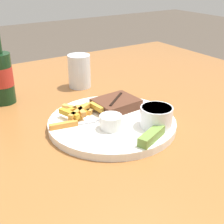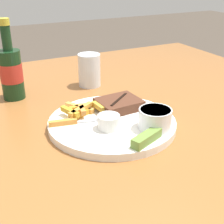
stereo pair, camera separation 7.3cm
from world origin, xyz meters
The scene contains 10 objects.
dining_table centered at (0.00, 0.00, 0.69)m, with size 1.39×1.28×0.76m.
dinner_plate centered at (0.00, 0.00, 0.77)m, with size 0.30×0.30×0.02m.
steak_portion centered at (0.04, 0.05, 0.79)m, with size 0.11×0.09×0.03m.
fries_pile centered at (-0.06, 0.06, 0.79)m, with size 0.15×0.11×0.02m.
coleslaw_cup centered at (0.07, -0.08, 0.80)m, with size 0.07×0.07×0.05m.
dipping_sauce_cup centered at (-0.03, -0.03, 0.80)m, with size 0.05×0.05×0.03m.
pickle_spear centered at (0.02, -0.13, 0.79)m, with size 0.08×0.05×0.02m.
fork_utensil centered at (-0.08, 0.02, 0.78)m, with size 0.13×0.05×0.00m.
beer_bottle centered at (-0.17, 0.29, 0.84)m, with size 0.06×0.06×0.22m.
drinking_glass centered at (0.06, 0.28, 0.81)m, with size 0.07×0.07×0.10m.
Camera 2 is at (-0.30, -0.59, 1.11)m, focal length 50.00 mm.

